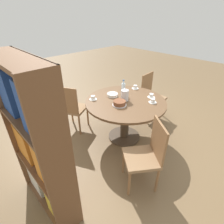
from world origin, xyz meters
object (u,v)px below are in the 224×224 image
at_px(bookshelf, 41,149).
at_px(cup_a, 153,101).
at_px(coffee_pot, 125,95).
at_px(cake_main, 119,103).
at_px(chair_a, 151,95).
at_px(cup_c, 135,87).
at_px(cup_d, 151,96).
at_px(chair_b, 72,107).
at_px(cup_b, 93,98).
at_px(chair_c, 146,154).
at_px(water_bottle, 123,88).

xyz_separation_m(bookshelf, cup_a, (-0.11, -1.83, -0.05)).
distance_m(coffee_pot, cake_main, 0.21).
bearing_deg(cake_main, chair_a, -81.11).
relative_size(cup_c, cup_d, 1.00).
xyz_separation_m(chair_b, cup_b, (-0.44, -0.17, 0.29)).
height_order(chair_b, cup_d, chair_b).
bearing_deg(cake_main, chair_c, 157.17).
bearing_deg(cup_b, cup_a, -140.53).
xyz_separation_m(chair_a, coffee_pot, (-0.12, 0.99, 0.36)).
height_order(chair_a, chair_b, same).
height_order(chair_b, chair_c, same).
bearing_deg(bookshelf, cup_c, 102.59).
relative_size(bookshelf, coffee_pot, 8.00).
distance_m(chair_b, cake_main, 1.00).
relative_size(cup_a, cup_b, 1.00).
relative_size(coffee_pot, cup_b, 1.71).
relative_size(chair_a, cup_d, 7.29).
relative_size(chair_b, cup_a, 7.29).
bearing_deg(cake_main, bookshelf, 98.43).
height_order(bookshelf, cup_b, bookshelf).
distance_m(coffee_pot, cup_d, 0.49).
bearing_deg(cup_a, water_bottle, 9.93).
relative_size(coffee_pot, water_bottle, 0.84).
bearing_deg(chair_a, water_bottle, 170.74).
bearing_deg(cup_c, cup_b, 77.69).
height_order(cake_main, cup_b, cake_main).
bearing_deg(cup_b, water_bottle, -110.55).
height_order(water_bottle, cup_d, water_bottle).
distance_m(chair_c, cup_b, 1.30).
bearing_deg(cup_a, cake_main, 55.73).
xyz_separation_m(chair_c, cup_d, (0.63, -0.94, 0.29)).
height_order(chair_b, cup_a, chair_b).
height_order(chair_a, chair_c, same).
bearing_deg(bookshelf, water_bottle, 104.79).
distance_m(bookshelf, water_bottle, 1.79).
xyz_separation_m(cup_b, cup_d, (-0.63, -0.78, 0.00)).
bearing_deg(cup_d, coffee_pot, 59.42).
bearing_deg(chair_c, cup_b, -151.66).
distance_m(chair_a, coffee_pot, 1.06).
height_order(bookshelf, cake_main, bookshelf).
distance_m(chair_a, cup_a, 0.92).
relative_size(chair_c, cup_b, 7.29).
height_order(coffee_pot, cup_d, coffee_pot).
bearing_deg(chair_b, chair_c, 151.78).
height_order(bookshelf, coffee_pot, bookshelf).
relative_size(bookshelf, cup_b, 13.66).
xyz_separation_m(cup_c, cup_d, (-0.44, 0.10, 0.00)).
distance_m(water_bottle, cup_a, 0.58).
height_order(chair_a, water_bottle, water_bottle).
distance_m(chair_b, cup_a, 1.47).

